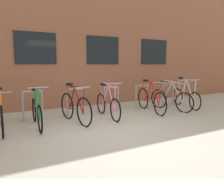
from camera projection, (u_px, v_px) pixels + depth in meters
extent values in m
plane|color=#B2ADA0|center=(113.00, 132.00, 4.69)|extent=(42.00, 42.00, 0.00)
cube|color=brown|center=(53.00, 36.00, 10.11)|extent=(28.00, 6.61, 5.82)
cube|color=black|center=(36.00, 48.00, 6.73)|extent=(1.30, 0.04, 1.03)
cube|color=black|center=(103.00, 50.00, 7.80)|extent=(1.30, 0.04, 1.03)
cube|color=black|center=(154.00, 52.00, 8.87)|extent=(1.30, 0.04, 1.03)
cylinder|color=gray|center=(23.00, 107.00, 5.55)|extent=(0.05, 0.05, 0.80)
cylinder|color=gray|center=(42.00, 105.00, 5.77)|extent=(0.05, 0.05, 0.80)
cylinder|color=gray|center=(32.00, 91.00, 5.61)|extent=(0.50, 0.05, 0.05)
cylinder|color=gray|center=(67.00, 103.00, 6.08)|extent=(0.05, 0.05, 0.80)
cylinder|color=gray|center=(83.00, 102.00, 6.30)|extent=(0.05, 0.05, 0.80)
cylinder|color=gray|center=(75.00, 89.00, 6.14)|extent=(0.50, 0.05, 0.05)
cylinder|color=gray|center=(104.00, 100.00, 6.62)|extent=(0.05, 0.05, 0.80)
cylinder|color=gray|center=(118.00, 99.00, 6.84)|extent=(0.05, 0.05, 0.80)
cylinder|color=gray|center=(111.00, 87.00, 6.68)|extent=(0.50, 0.05, 0.05)
cylinder|color=gray|center=(136.00, 97.00, 7.15)|extent=(0.05, 0.05, 0.80)
cylinder|color=gray|center=(148.00, 96.00, 7.37)|extent=(0.05, 0.05, 0.80)
cylinder|color=gray|center=(142.00, 85.00, 7.21)|extent=(0.50, 0.05, 0.05)
cylinder|color=gray|center=(163.00, 95.00, 7.69)|extent=(0.05, 0.05, 0.80)
cylinder|color=gray|center=(173.00, 94.00, 7.91)|extent=(0.05, 0.05, 0.80)
cylinder|color=gray|center=(169.00, 84.00, 7.75)|extent=(0.50, 0.05, 0.05)
torus|color=black|center=(101.00, 104.00, 6.50)|extent=(0.06, 0.66, 0.66)
torus|color=black|center=(115.00, 110.00, 5.57)|extent=(0.06, 0.66, 0.66)
cylinder|color=pink|center=(111.00, 97.00, 5.79)|extent=(0.05, 0.50, 0.75)
cylinder|color=pink|center=(105.00, 97.00, 6.16)|extent=(0.05, 0.37, 0.65)
cylinder|color=pink|center=(109.00, 85.00, 5.90)|extent=(0.06, 0.81, 0.13)
cylinder|color=pink|center=(104.00, 106.00, 6.27)|extent=(0.04, 0.52, 0.07)
cylinder|color=pink|center=(102.00, 95.00, 6.39)|extent=(0.03, 0.20, 0.60)
cylinder|color=pink|center=(115.00, 97.00, 5.55)|extent=(0.03, 0.08, 0.69)
cube|color=black|center=(103.00, 85.00, 6.27)|extent=(0.11, 0.20, 0.06)
cylinder|color=gray|center=(115.00, 84.00, 5.53)|extent=(0.44, 0.04, 0.03)
torus|color=black|center=(34.00, 110.00, 5.59)|extent=(0.04, 0.66, 0.66)
torus|color=black|center=(40.00, 119.00, 4.65)|extent=(0.04, 0.66, 0.66)
cylinder|color=#1E7238|center=(38.00, 103.00, 4.87)|extent=(0.04, 0.52, 0.75)
cylinder|color=#1E7238|center=(35.00, 103.00, 5.25)|extent=(0.04, 0.39, 0.61)
cylinder|color=#1E7238|center=(36.00, 90.00, 4.99)|extent=(0.04, 0.85, 0.17)
cylinder|color=#1E7238|center=(35.00, 113.00, 5.36)|extent=(0.03, 0.54, 0.07)
cylinder|color=#1E7238|center=(34.00, 100.00, 5.48)|extent=(0.03, 0.20, 0.56)
cylinder|color=#1E7238|center=(39.00, 104.00, 4.63)|extent=(0.03, 0.08, 0.68)
cube|color=black|center=(34.00, 89.00, 5.36)|extent=(0.10, 0.20, 0.06)
cylinder|color=gray|center=(38.00, 88.00, 4.60)|extent=(0.44, 0.03, 0.03)
torus|color=black|center=(159.00, 99.00, 7.39)|extent=(0.19, 0.66, 0.67)
torus|color=black|center=(184.00, 103.00, 6.62)|extent=(0.19, 0.66, 0.67)
cylinder|color=#B7B7BC|center=(177.00, 92.00, 6.79)|extent=(0.15, 0.48, 0.74)
cylinder|color=#B7B7BC|center=(167.00, 92.00, 7.09)|extent=(0.12, 0.36, 0.65)
cylinder|color=#B7B7BC|center=(173.00, 82.00, 6.88)|extent=(0.21, 0.77, 0.13)
cylinder|color=#B7B7BC|center=(165.00, 100.00, 7.20)|extent=(0.14, 0.50, 0.07)
cylinder|color=#B7B7BC|center=(161.00, 91.00, 7.28)|extent=(0.07, 0.20, 0.59)
cylinder|color=#B7B7BC|center=(184.00, 92.00, 6.60)|extent=(0.04, 0.08, 0.68)
cube|color=black|center=(163.00, 82.00, 7.18)|extent=(0.14, 0.22, 0.06)
cylinder|color=gray|center=(184.00, 81.00, 6.57)|extent=(0.43, 0.13, 0.03)
torus|color=black|center=(1.00, 112.00, 5.27)|extent=(0.07, 0.71, 0.71)
torus|color=black|center=(2.00, 122.00, 4.35)|extent=(0.07, 0.71, 0.71)
cylinder|color=orange|center=(1.00, 107.00, 4.57)|extent=(0.06, 0.51, 0.65)
cylinder|color=orange|center=(1.00, 104.00, 4.93)|extent=(0.05, 0.39, 0.64)
cylinder|color=orange|center=(0.00, 92.00, 4.68)|extent=(0.07, 0.84, 0.04)
cylinder|color=orange|center=(1.00, 115.00, 5.04)|extent=(0.05, 0.54, 0.07)
cylinder|color=orange|center=(0.00, 101.00, 5.16)|extent=(0.03, 0.20, 0.58)
cylinder|color=orange|center=(1.00, 108.00, 4.33)|extent=(0.03, 0.08, 0.58)
cube|color=black|center=(0.00, 89.00, 5.04)|extent=(0.11, 0.20, 0.06)
cylinder|color=gray|center=(0.00, 93.00, 4.32)|extent=(0.44, 0.05, 0.03)
torus|color=black|center=(178.00, 97.00, 7.97)|extent=(0.18, 0.64, 0.64)
torus|color=black|center=(195.00, 101.00, 6.96)|extent=(0.18, 0.64, 0.64)
cylinder|color=silver|center=(190.00, 91.00, 7.20)|extent=(0.14, 0.50, 0.75)
cylinder|color=silver|center=(183.00, 89.00, 7.59)|extent=(0.12, 0.38, 0.75)
cylinder|color=silver|center=(188.00, 80.00, 7.32)|extent=(0.21, 0.81, 0.04)
cylinder|color=silver|center=(182.00, 98.00, 7.72)|extent=(0.14, 0.52, 0.07)
cylinder|color=silver|center=(179.00, 88.00, 7.85)|extent=(0.07, 0.20, 0.70)
cylinder|color=silver|center=(195.00, 91.00, 6.94)|extent=(0.04, 0.08, 0.69)
cube|color=black|center=(181.00, 78.00, 7.71)|extent=(0.14, 0.22, 0.06)
cylinder|color=gray|center=(195.00, 80.00, 6.92)|extent=(0.44, 0.12, 0.03)
torus|color=black|center=(143.00, 98.00, 7.26)|extent=(0.14, 0.73, 0.74)
torus|color=black|center=(160.00, 104.00, 6.22)|extent=(0.14, 0.73, 0.74)
cylinder|color=red|center=(155.00, 93.00, 6.47)|extent=(0.11, 0.53, 0.69)
cylinder|color=red|center=(148.00, 92.00, 6.88)|extent=(0.09, 0.40, 0.68)
cylinder|color=red|center=(152.00, 82.00, 6.60)|extent=(0.16, 0.86, 0.04)
cylinder|color=red|center=(147.00, 100.00, 7.00)|extent=(0.10, 0.55, 0.08)
cylinder|color=red|center=(144.00, 90.00, 7.13)|extent=(0.05, 0.20, 0.62)
cylinder|color=red|center=(160.00, 94.00, 6.21)|extent=(0.04, 0.08, 0.62)
cube|color=black|center=(146.00, 80.00, 7.01)|extent=(0.13, 0.21, 0.06)
cylinder|color=gray|center=(160.00, 83.00, 6.19)|extent=(0.44, 0.09, 0.03)
torus|color=black|center=(67.00, 106.00, 5.88)|extent=(0.18, 0.75, 0.75)
torus|color=black|center=(84.00, 112.00, 5.12)|extent=(0.18, 0.75, 0.75)
cylinder|color=maroon|center=(79.00, 100.00, 5.30)|extent=(0.12, 0.46, 0.66)
cylinder|color=maroon|center=(72.00, 98.00, 5.58)|extent=(0.10, 0.33, 0.68)
cylinder|color=maroon|center=(76.00, 87.00, 5.38)|extent=(0.17, 0.72, 0.06)
cylinder|color=maroon|center=(71.00, 108.00, 5.69)|extent=(0.11, 0.48, 0.08)
cylinder|color=maroon|center=(68.00, 96.00, 5.77)|extent=(0.06, 0.20, 0.62)
cylinder|color=maroon|center=(83.00, 100.00, 5.11)|extent=(0.04, 0.08, 0.58)
cube|color=black|center=(69.00, 84.00, 5.66)|extent=(0.14, 0.22, 0.06)
cylinder|color=gray|center=(83.00, 87.00, 5.09)|extent=(0.44, 0.11, 0.03)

